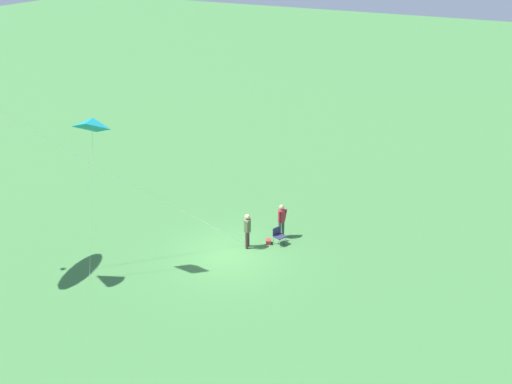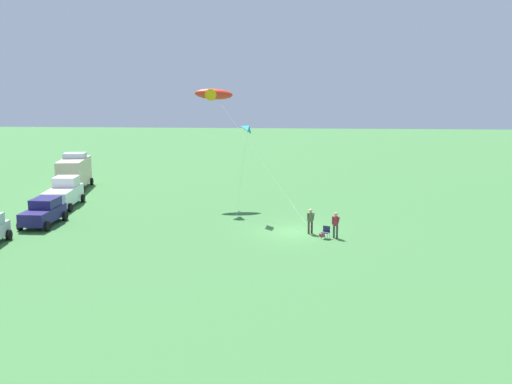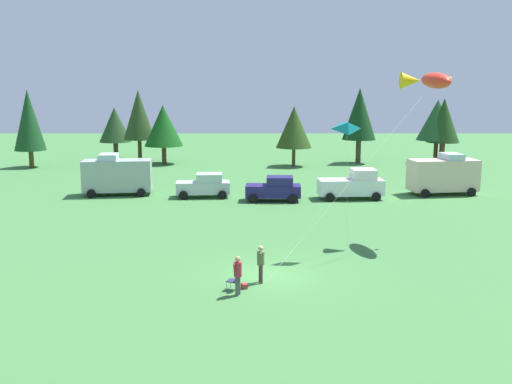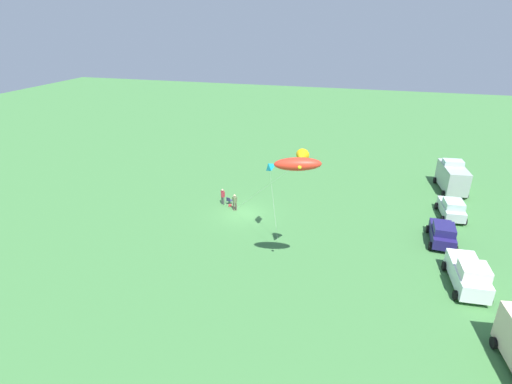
{
  "view_description": "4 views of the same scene",
  "coord_description": "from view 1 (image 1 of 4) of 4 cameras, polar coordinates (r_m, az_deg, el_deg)",
  "views": [
    {
      "loc": [
        -12.07,
        20.7,
        14.09
      ],
      "look_at": [
        -2.11,
        1.35,
        4.18
      ],
      "focal_mm": 42.0,
      "sensor_mm": 36.0,
      "label": 1
    },
    {
      "loc": [
        -40.08,
        0.21,
        10.71
      ],
      "look_at": [
        -0.32,
        2.7,
        2.83
      ],
      "focal_mm": 42.0,
      "sensor_mm": 36.0,
      "label": 2
    },
    {
      "loc": [
        -0.65,
        -27.05,
        8.98
      ],
      "look_at": [
        -0.73,
        1.45,
        3.75
      ],
      "focal_mm": 42.0,
      "sensor_mm": 36.0,
      "label": 3
    },
    {
      "loc": [
        33.73,
        10.83,
        17.85
      ],
      "look_at": [
        -1.12,
        1.01,
        1.97
      ],
      "focal_mm": 28.0,
      "sensor_mm": 36.0,
      "label": 4
    }
  ],
  "objects": [
    {
      "name": "backpack_on_grass",
      "position": [
        28.63,
        1.2,
        -4.74
      ],
      "size": [
        0.32,
        0.38,
        0.22
      ],
      "primitive_type": "cube",
      "rotation": [
        0.0,
        0.0,
        1.95
      ],
      "color": "#A42E31",
      "rests_on": "ground"
    },
    {
      "name": "person_spectator",
      "position": [
        28.8,
        2.45,
        -2.52
      ],
      "size": [
        0.44,
        0.54,
        1.74
      ],
      "rotation": [
        0.0,
        0.0,
        2.77
      ],
      "color": "#434946",
      "rests_on": "ground"
    },
    {
      "name": "person_kite_flyer",
      "position": [
        27.88,
        -0.83,
        -3.46
      ],
      "size": [
        0.4,
        0.54,
        1.74
      ],
      "rotation": [
        0.0,
        0.0,
        3.35
      ],
      "color": "#4B2F2F",
      "rests_on": "ground"
    },
    {
      "name": "ground_plane",
      "position": [
        27.8,
        -2.61,
        -5.99
      ],
      "size": [
        160.0,
        160.0,
        0.0
      ],
      "primitive_type": "plane",
      "color": "#3E773C"
    },
    {
      "name": "folding_chair",
      "position": [
        28.49,
        2.15,
        -4.06
      ],
      "size": [
        0.62,
        0.62,
        0.82
      ],
      "rotation": [
        0.0,
        0.0,
        2.77
      ],
      "color": "#282B4A",
      "rests_on": "ground"
    },
    {
      "name": "kite_delta_teal",
      "position": [
        24.69,
        -15.22,
        6.35
      ],
      "size": [
        1.37,
        1.6,
        7.15
      ],
      "color": "teal",
      "rests_on": "ground"
    }
  ]
}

